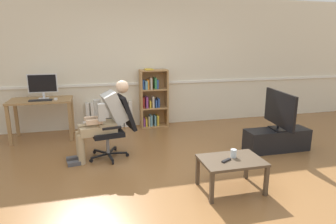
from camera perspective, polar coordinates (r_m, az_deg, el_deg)
ground_plane at (r=4.05m, az=0.91°, el=-12.64°), size 18.00×18.00×0.00m
back_wall at (r=6.24m, az=-5.46°, el=9.59°), size 12.00×0.13×2.70m
computer_desk at (r=5.86m, az=-23.71°, el=1.15°), size 1.11×0.61×0.76m
imac_monitor at (r=5.86m, az=-23.48°, el=5.02°), size 0.52×0.14×0.46m
keyboard at (r=5.69m, az=-23.81°, el=2.14°), size 0.39×0.12×0.02m
computer_mouse at (r=5.67m, az=-21.25°, el=2.40°), size 0.06×0.10×0.03m
bookshelf at (r=6.17m, az=-3.08°, el=2.52°), size 0.59×0.29×1.25m
radiator at (r=6.23m, az=-11.42°, el=-0.56°), size 0.96×0.08×0.56m
office_chair at (r=4.62m, az=-10.24°, el=-2.44°), size 0.76×0.63×0.99m
person_seated at (r=4.55m, az=-12.39°, el=-1.18°), size 1.01×0.47×1.22m
tv_stand at (r=5.23m, az=20.61°, el=-5.15°), size 1.09×0.36×0.37m
tv_screen at (r=5.09m, az=21.12°, el=0.39°), size 0.24×0.94×0.64m
coffee_table at (r=3.67m, az=12.37°, el=-9.85°), size 0.75×0.53×0.41m
drinking_glass at (r=3.70m, az=12.78°, el=-7.94°), size 0.07×0.07×0.10m
spare_remote at (r=3.58m, az=11.41°, el=-9.32°), size 0.15×0.11×0.02m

